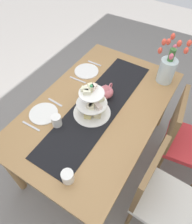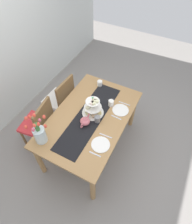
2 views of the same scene
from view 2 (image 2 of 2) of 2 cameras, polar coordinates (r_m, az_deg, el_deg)
The scene contains 17 objects.
ground_plane at distance 3.26m, azimuth -1.47°, elevation -9.75°, with size 8.00×8.00×0.00m, color gray.
dining_table at distance 2.72m, azimuth -1.74°, elevation -2.82°, with size 1.56×0.97×0.76m.
chair_left at distance 3.00m, azimuth -16.32°, elevation -3.10°, with size 0.47×0.47×0.91m.
chair_right at distance 3.27m, azimuth -10.21°, elevation 4.00°, with size 0.43×0.43×0.91m.
table_runner at distance 2.63m, azimuth -1.90°, elevation -1.37°, with size 1.33×0.35×0.00m, color black.
tiered_cake_stand at distance 2.60m, azimuth -0.94°, elevation 1.14°, with size 0.30×0.30×0.30m.
teapot at distance 2.52m, azimuth -3.25°, elevation -2.67°, with size 0.24×0.13×0.14m.
tulip_vase at distance 2.39m, azimuth -16.35°, elevation -5.99°, with size 0.19×0.23×0.45m.
cream_jug at distance 3.04m, azimuth 1.11°, elevation 8.46°, with size 0.08×0.08×0.09m, color white.
dinner_plate_left at distance 2.38m, azimuth 1.36°, elevation -9.57°, with size 0.23×0.23×0.01m, color white.
fork_left at distance 2.32m, azimuth -0.28°, elevation -12.34°, with size 0.02×0.15×0.01m, color silver.
knife_left at distance 2.45m, azimuth 2.89°, elevation -6.99°, with size 0.01×0.17×0.01m, color silver.
dinner_plate_right at distance 2.72m, azimuth 7.23°, elevation 0.55°, with size 0.23×0.23×0.01m, color white.
fork_right at distance 2.64m, azimuth 6.00°, elevation -1.60°, with size 0.02×0.15×0.01m, color silver.
knife_right at distance 2.82m, azimuth 8.36°, elevation 2.51°, with size 0.01×0.17×0.01m, color silver.
mug_grey at distance 2.54m, azimuth 0.39°, elevation -2.08°, with size 0.08×0.08×0.10m, color slate.
mug_white_text at distance 2.74m, azimuth 4.44°, elevation 2.65°, with size 0.08×0.08×0.10m, color white.
Camera 2 is at (-1.42, -0.83, 2.81)m, focal length 31.02 mm.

